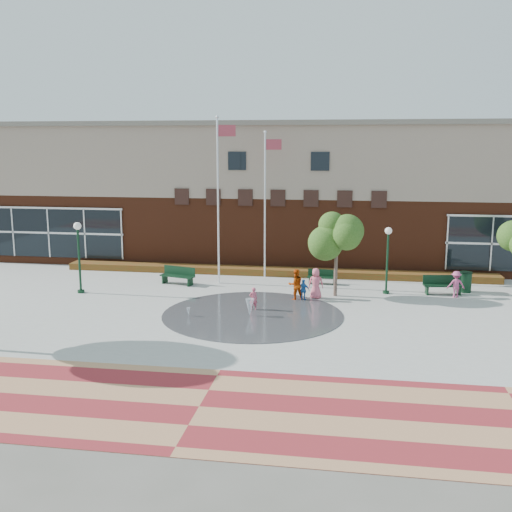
# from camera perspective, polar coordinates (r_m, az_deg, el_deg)

# --- Properties ---
(ground) EXTENTS (120.00, 120.00, 0.00)m
(ground) POSITION_cam_1_polar(r_m,az_deg,el_deg) (25.12, -1.44, -7.53)
(ground) COLOR #666056
(ground) RESTS_ON ground
(plaza_concrete) EXTENTS (46.00, 18.00, 0.01)m
(plaza_concrete) POSITION_cam_1_polar(r_m,az_deg,el_deg) (28.89, 0.00, -5.07)
(plaza_concrete) COLOR #A8A8A0
(plaza_concrete) RESTS_ON ground
(paver_band) EXTENTS (46.00, 6.00, 0.01)m
(paver_band) POSITION_cam_1_polar(r_m,az_deg,el_deg) (18.75, -5.44, -14.12)
(paver_band) COLOR maroon
(paver_band) RESTS_ON ground
(splash_pad) EXTENTS (8.40, 8.40, 0.01)m
(splash_pad) POSITION_cam_1_polar(r_m,az_deg,el_deg) (27.94, -0.32, -5.62)
(splash_pad) COLOR #383A3D
(splash_pad) RESTS_ON ground
(library_building) EXTENTS (44.40, 10.40, 9.20)m
(library_building) POSITION_cam_1_polar(r_m,az_deg,el_deg) (41.29, 2.95, 6.24)
(library_building) COLOR #5B2715
(library_building) RESTS_ON ground
(flower_bed) EXTENTS (26.00, 1.20, 0.40)m
(flower_bed) POSITION_cam_1_polar(r_m,az_deg,el_deg) (36.19, 1.89, -1.83)
(flower_bed) COLOR #9D1D10
(flower_bed) RESTS_ON ground
(flagpole_left) EXTENTS (1.05, 0.42, 9.34)m
(flagpole_left) POSITION_cam_1_polar(r_m,az_deg,el_deg) (33.33, -3.55, 6.12)
(flagpole_left) COLOR silver
(flagpole_left) RESTS_ON ground
(flagpole_right) EXTENTS (1.00, 0.45, 8.56)m
(flagpole_right) POSITION_cam_1_polar(r_m,az_deg,el_deg) (34.95, 0.94, 5.67)
(flagpole_right) COLOR silver
(flagpole_right) RESTS_ON ground
(lamp_left) EXTENTS (0.40, 0.40, 3.80)m
(lamp_left) POSITION_cam_1_polar(r_m,az_deg,el_deg) (32.77, -16.53, 0.61)
(lamp_left) COLOR black
(lamp_left) RESTS_ON ground
(lamp_right) EXTENTS (0.38, 0.38, 3.56)m
(lamp_right) POSITION_cam_1_polar(r_m,az_deg,el_deg) (32.02, 12.42, 0.31)
(lamp_right) COLOR black
(lamp_right) RESTS_ON ground
(bench_left) EXTENTS (2.09, 1.11, 1.01)m
(bench_left) POSITION_cam_1_polar(r_m,az_deg,el_deg) (33.98, -7.48, -2.19)
(bench_left) COLOR black
(bench_left) RESTS_ON ground
(bench_mid) EXTENTS (1.68, 0.60, 0.83)m
(bench_mid) POSITION_cam_1_polar(r_m,az_deg,el_deg) (34.01, 6.30, -2.25)
(bench_mid) COLOR black
(bench_mid) RESTS_ON ground
(bench_right) EXTENTS (2.07, 0.84, 1.01)m
(bench_right) POSITION_cam_1_polar(r_m,az_deg,el_deg) (32.98, 17.36, -2.99)
(bench_right) COLOR black
(bench_right) RESTS_ON ground
(trash_can) EXTENTS (0.68, 0.68, 1.12)m
(trash_can) POSITION_cam_1_polar(r_m,az_deg,el_deg) (33.83, 19.31, -2.35)
(trash_can) COLOR black
(trash_can) RESTS_ON ground
(tree_mid) EXTENTS (2.67, 2.67, 4.51)m
(tree_mid) POSITION_cam_1_polar(r_m,az_deg,el_deg) (30.88, 7.69, 2.09)
(tree_mid) COLOR #4F3C33
(tree_mid) RESTS_ON ground
(water_jet_a) EXTENTS (0.41, 0.41, 0.80)m
(water_jet_a) POSITION_cam_1_polar(r_m,az_deg,el_deg) (27.68, -0.59, -5.78)
(water_jet_a) COLOR white
(water_jet_a) RESTS_ON ground
(water_jet_b) EXTENTS (0.18, 0.18, 0.40)m
(water_jet_b) POSITION_cam_1_polar(r_m,az_deg,el_deg) (27.79, -6.45, -5.78)
(water_jet_b) COLOR white
(water_jet_b) RESTS_ON ground
(child_splash) EXTENTS (0.49, 0.43, 1.12)m
(child_splash) POSITION_cam_1_polar(r_m,az_deg,el_deg) (28.55, -0.26, -4.10)
(child_splash) COLOR #E05972
(child_splash) RESTS_ON ground
(adult_red) EXTENTS (0.95, 0.85, 1.59)m
(adult_red) POSITION_cam_1_polar(r_m,az_deg,el_deg) (30.43, 3.79, -2.73)
(adult_red) COLOR #BD3E08
(adult_red) RESTS_ON ground
(adult_pink) EXTENTS (0.81, 0.55, 1.59)m
(adult_pink) POSITION_cam_1_polar(r_m,az_deg,el_deg) (30.76, 5.72, -2.62)
(adult_pink) COLOR #E26077
(adult_pink) RESTS_ON ground
(child_blue) EXTENTS (0.69, 0.44, 1.10)m
(child_blue) POSITION_cam_1_polar(r_m,az_deg,el_deg) (30.34, 4.56, -3.26)
(child_blue) COLOR blue
(child_blue) RESTS_ON ground
(person_bench) EXTENTS (0.96, 0.63, 1.40)m
(person_bench) POSITION_cam_1_polar(r_m,az_deg,el_deg) (32.48, 18.50, -2.58)
(person_bench) COLOR #C04A7C
(person_bench) RESTS_ON ground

